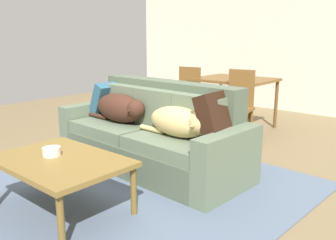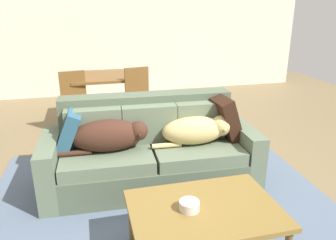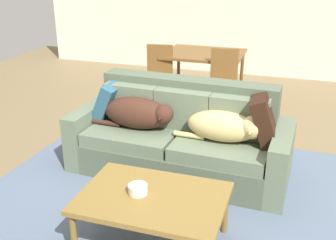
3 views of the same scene
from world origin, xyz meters
TOP-DOWN VIEW (x-y plane):
  - ground_plane at (0.00, 0.00)m, footprint 10.00×10.00m
  - back_partition at (0.00, 4.00)m, footprint 8.00×0.12m
  - area_rug at (-0.16, -0.62)m, footprint 3.43×3.33m
  - couch at (-0.16, 0.07)m, footprint 2.21×0.95m
  - dog_on_left_cushion at (-0.57, -0.01)m, footprint 0.88×0.35m
  - dog_on_right_cushion at (0.32, -0.05)m, footprint 0.84×0.36m
  - throw_pillow_by_left_arm at (-0.97, 0.15)m, footprint 0.30×0.43m
  - throw_pillow_by_right_arm at (0.66, 0.08)m, footprint 0.31×0.49m
  - coffee_table at (-0.01, -1.16)m, footprint 1.07×0.75m
  - bowl_on_coffee_table at (-0.12, -1.16)m, footprint 0.14×0.14m
  - dining_table at (-0.42, 2.15)m, footprint 1.11×0.92m
  - dining_chair_near_left at (-0.93, 1.63)m, footprint 0.45×0.45m
  - dining_chair_near_right at (-0.02, 1.59)m, footprint 0.45×0.45m

SIDE VIEW (x-z plane):
  - ground_plane at x=0.00m, z-range 0.00..0.00m
  - area_rug at x=-0.16m, z-range 0.00..0.01m
  - couch at x=-0.16m, z-range -0.11..0.81m
  - coffee_table at x=-0.01m, z-range 0.18..0.63m
  - bowl_on_coffee_table at x=-0.12m, z-range 0.45..0.52m
  - dining_chair_near_left at x=-0.93m, z-range 0.04..0.97m
  - dining_chair_near_right at x=-0.02m, z-range 0.04..0.99m
  - dog_on_right_cushion at x=0.32m, z-range 0.45..0.74m
  - dog_on_left_cushion at x=-0.57m, z-range 0.45..0.77m
  - throw_pillow_by_left_arm at x=-0.97m, z-range 0.42..0.86m
  - throw_pillow_by_right_arm at x=0.66m, z-range 0.41..0.91m
  - dining_table at x=-0.42m, z-range 0.31..1.07m
  - back_partition at x=0.00m, z-range 0.00..2.70m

